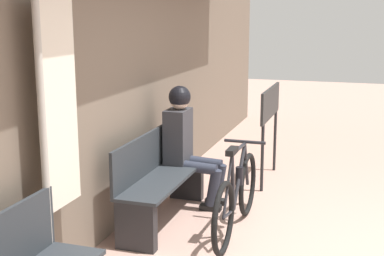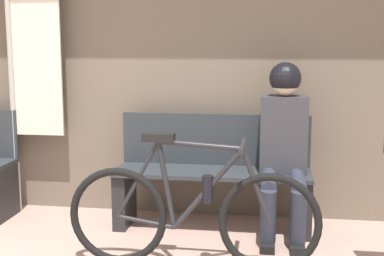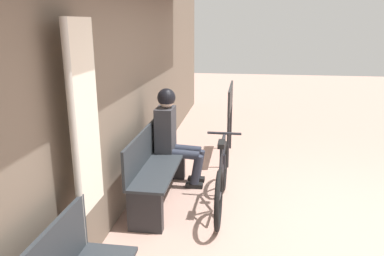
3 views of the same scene
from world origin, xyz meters
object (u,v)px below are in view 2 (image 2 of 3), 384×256
person_seated (284,138)px  banner_pole (29,59)px  bicycle (192,215)px  park_bench_near (213,177)px

person_seated → banner_pole: banner_pole is taller
bicycle → person_seated: size_ratio=1.25×
person_seated → banner_pole: (-2.03, 0.26, 0.55)m
person_seated → banner_pole: bearing=172.8°
person_seated → banner_pole: size_ratio=0.60×
park_bench_near → bicycle: bearing=-93.3°
park_bench_near → bicycle: (-0.04, -0.78, -0.04)m
bicycle → banner_pole: (-1.46, 0.93, 0.92)m
banner_pole → person_seated: bearing=-7.2°
bicycle → person_seated: bearing=50.1°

